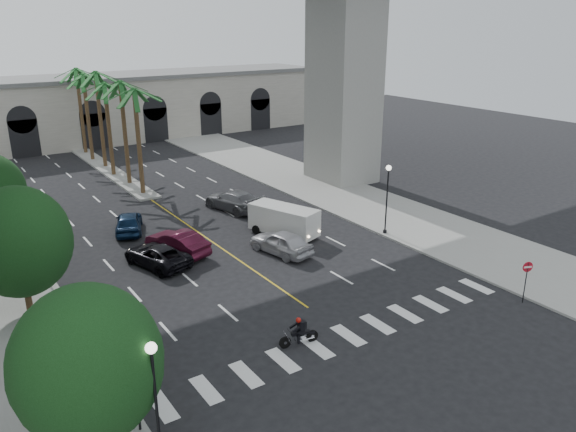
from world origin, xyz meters
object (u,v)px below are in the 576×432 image
Objects in this scene: motorcycle_rider at (300,332)px; pedestrian_b at (46,324)px; traffic_signal_near at (135,378)px; cargo_van at (284,220)px; car_b at (177,243)px; lamp_post_left_far at (32,222)px; lamp_post_right at (387,194)px; car_e at (129,222)px; do_not_enter_sign at (527,273)px; car_d at (234,200)px; traffic_signal_far at (103,331)px; car_c at (157,255)px; car_a at (281,242)px; lamp_post_left_near at (156,398)px.

pedestrian_b reaches higher than motorcycle_rider.
cargo_van is at bearing 41.64° from traffic_signal_near.
motorcycle_rider is 0.42× the size of car_b.
lamp_post_left_far and lamp_post_right have the same top height.
pedestrian_b is at bearing 99.88° from traffic_signal_near.
car_e is 1.85× the size of do_not_enter_sign.
car_d is 22.01m from pedestrian_b.
traffic_signal_far is at bearing -172.19° from do_not_enter_sign.
cargo_van is (16.44, -3.97, -1.97)m from lamp_post_left_far.
car_c is (-2.29, 12.98, 0.02)m from motorcycle_rider.
pedestrian_b is 25.62m from do_not_enter_sign.
pedestrian_b is (-15.83, -3.07, 0.25)m from car_a.
car_b is 9.95m from car_d.
traffic_signal_far is at bearing 43.13° from car_c.
traffic_signal_far is 0.76× the size of car_a.
car_b is at bearing -45.32° from car_a.
traffic_signal_near is at bearing -60.13° from pedestrian_b.
car_e reaches higher than car_c.
lamp_post_left_near is at bearing -145.07° from motorcycle_rider.
traffic_signal_far is 14.49m from car_b.
do_not_enter_sign reaches higher than motorcycle_rider.
car_a is at bearing 129.25° from car_b.
lamp_post_left_near reaches higher than traffic_signal_near.
car_d is at bearing -112.33° from car_a.
car_a is (14.40, 14.34, -2.40)m from lamp_post_left_near.
traffic_signal_far is (0.00, 4.00, 0.00)m from traffic_signal_near.
car_b is (8.45, -2.78, -2.40)m from lamp_post_left_far.
car_b is (-0.41, 14.03, 0.14)m from motorcycle_rider.
cargo_van is at bearing 37.86° from pedestrian_b.
car_a is at bearing 141.50° from do_not_enter_sign.
lamp_post_left_far reaches higher than car_b.
lamp_post_left_near and lamp_post_right have the same top height.
traffic_signal_far is at bearing -52.26° from pedestrian_b.
motorcycle_rider is 0.37× the size of cargo_van.
motorcycle_rider is at bearing 57.42° from car_d.
car_d is (9.64, 7.28, 0.13)m from car_c.
car_a is at bearing 147.71° from car_e.
do_not_enter_sign reaches higher than car_d.
motorcycle_rider is at bearing 74.03° from car_b.
traffic_signal_near is at bearing 41.07° from car_d.
pedestrian_b is at bearing 20.77° from car_c.
lamp_post_left_near is at bearing -150.31° from lamp_post_right.
car_d is at bearing -157.26° from car_e.
motorcycle_rider is 21.55m from car_d.
motorcycle_rider is at bearing 84.39° from car_c.
car_e is at bearing 144.90° from do_not_enter_sign.
lamp_post_left_near is 1.47× the size of traffic_signal_near.
traffic_signal_far reaches higher than motorcycle_rider.
traffic_signal_near is 9.11m from motorcycle_rider.
lamp_post_left_far is at bearing 101.65° from pedestrian_b.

